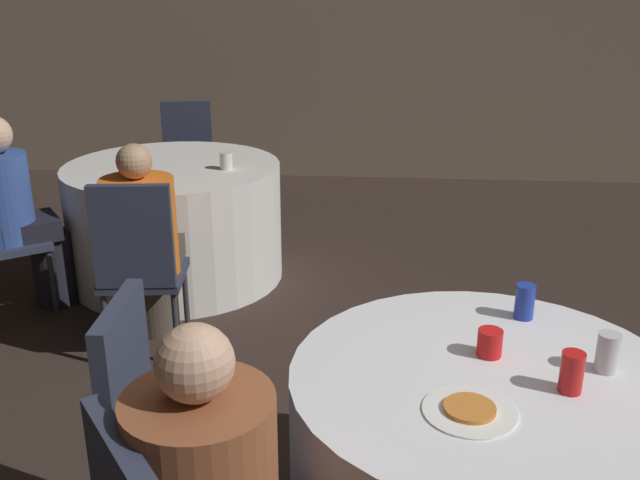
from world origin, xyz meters
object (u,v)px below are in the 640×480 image
at_px(person_blue_shirt, 19,216).
at_px(soda_can_silver, 608,353).
at_px(soda_can_blue, 525,302).
at_px(table_far, 176,222).
at_px(person_orange_shirt, 145,244).
at_px(pizza_plate_near, 470,410).
at_px(chair_far_south, 138,258).
at_px(table_near, 479,478).
at_px(chair_far_north, 188,154).
at_px(soda_can_red, 572,372).
at_px(chair_near_west, 155,420).

height_order(person_blue_shirt, soda_can_silver, person_blue_shirt).
distance_m(soda_can_silver, soda_can_blue, 0.38).
height_order(table_far, person_orange_shirt, person_orange_shirt).
distance_m(person_blue_shirt, pizza_plate_near, 3.04).
relative_size(table_far, soda_can_silver, 11.02).
relative_size(chair_far_south, pizza_plate_near, 3.73).
bearing_deg(table_near, soda_can_blue, 66.23).
bearing_deg(chair_far_north, table_near, 107.72).
height_order(chair_far_south, soda_can_red, chair_far_south).
bearing_deg(person_blue_shirt, chair_far_north, 124.53).
height_order(table_near, person_blue_shirt, person_blue_shirt).
relative_size(chair_far_south, soda_can_silver, 7.79).
distance_m(chair_far_south, chair_far_north, 2.18).
bearing_deg(table_near, pizza_plate_near, -111.52).
bearing_deg(soda_can_blue, chair_far_south, 151.85).
relative_size(chair_far_north, soda_can_silver, 7.79).
bearing_deg(soda_can_silver, chair_far_south, 146.29).
distance_m(person_blue_shirt, soda_can_silver, 3.23).
relative_size(table_near, pizza_plate_near, 4.64).
relative_size(chair_near_west, soda_can_red, 7.79).
relative_size(table_near, soda_can_red, 9.69).
bearing_deg(table_far, table_near, -55.59).
height_order(chair_far_south, chair_far_north, same).
distance_m(table_near, soda_can_silver, 0.56).
distance_m(chair_near_west, person_orange_shirt, 1.56).
xyz_separation_m(table_near, person_orange_shirt, (-1.51, 1.44, 0.20)).
distance_m(chair_far_north, soda_can_blue, 3.64).
xyz_separation_m(table_far, soda_can_red, (1.83, -2.43, 0.43)).
relative_size(chair_near_west, person_orange_shirt, 0.86).
relative_size(chair_far_south, person_blue_shirt, 0.82).
bearing_deg(chair_far_south, soda_can_red, -44.97).
bearing_deg(soda_can_red, pizza_plate_near, -156.64).
bearing_deg(table_far, chair_far_north, 100.02).
xyz_separation_m(chair_far_north, soda_can_silver, (2.15, -3.38, 0.25)).
bearing_deg(soda_can_red, soda_can_blue, 95.45).
bearing_deg(chair_near_west, person_orange_shirt, -163.52).
bearing_deg(table_far, chair_near_west, -75.81).
relative_size(table_far, person_orange_shirt, 1.22).
xyz_separation_m(chair_near_west, chair_far_north, (-0.80, 3.47, 0.00)).
distance_m(table_far, chair_near_west, 2.48).
relative_size(table_near, chair_near_west, 1.24).
height_order(chair_near_west, person_blue_shirt, person_blue_shirt).
xyz_separation_m(table_near, table_far, (-1.62, 2.36, 0.00)).
distance_m(table_near, chair_near_west, 1.03).
xyz_separation_m(soda_can_red, soda_can_blue, (-0.04, 0.46, 0.00)).
bearing_deg(chair_far_south, table_near, -47.15).
height_order(person_orange_shirt, soda_can_red, person_orange_shirt).
height_order(table_far, person_blue_shirt, person_blue_shirt).
relative_size(person_blue_shirt, pizza_plate_near, 4.52).
relative_size(table_near, table_far, 0.88).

